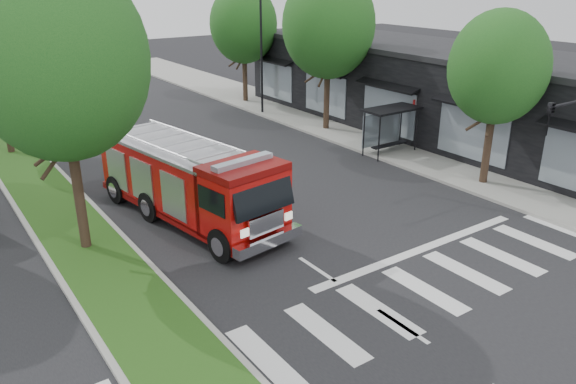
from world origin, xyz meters
name	(u,v)px	position (x,y,z in m)	size (l,w,h in m)	color
ground	(317,270)	(0.00, 0.00, 0.00)	(140.00, 140.00, 0.00)	black
sidewalk_right	(381,141)	(12.50, 10.00, 0.07)	(5.00, 80.00, 0.15)	gray
median	(19,162)	(-6.00, 18.00, 0.08)	(3.00, 50.00, 0.15)	gray
storefront_row	(436,92)	(17.00, 10.00, 2.50)	(8.00, 30.00, 5.00)	black
bus_shelter	(389,118)	(11.20, 8.15, 2.04)	(3.20, 1.60, 2.61)	black
tree_right_near	(498,68)	(11.50, 2.00, 5.51)	(4.40, 4.40, 8.05)	black
tree_right_mid	(329,25)	(11.50, 14.00, 6.49)	(5.60, 5.60, 9.72)	black
tree_right_far	(243,24)	(11.50, 24.00, 5.84)	(5.00, 5.00, 8.73)	black
tree_median_near	(59,60)	(-6.00, 6.00, 6.81)	(5.80, 5.80, 10.16)	black
streetlight_right_far	(259,50)	(10.35, 20.00, 4.48)	(2.11, 0.20, 8.00)	black
fire_engine	(189,182)	(-1.64, 6.30, 1.62)	(4.38, 10.08, 3.38)	#650605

